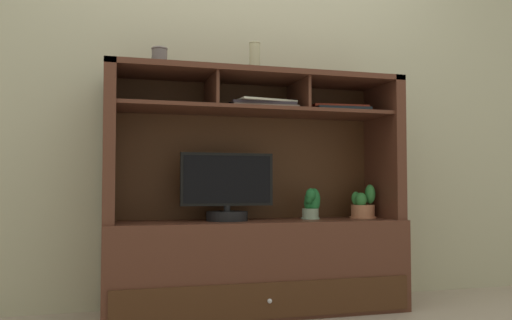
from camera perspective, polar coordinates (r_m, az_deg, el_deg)
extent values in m
cube|color=#A49585|center=(3.07, 0.00, -15.95)|extent=(6.00, 6.00, 0.02)
cube|color=#B0AE90|center=(3.32, -1.28, 9.59)|extent=(6.00, 0.02, 2.80)
cube|color=#4E291C|center=(3.02, 0.00, -11.14)|extent=(1.64, 0.47, 0.50)
cube|color=#412513|center=(2.82, 1.39, -14.63)|extent=(1.58, 0.01, 0.18)
sphere|color=silver|center=(2.81, 1.47, -14.68)|extent=(0.02, 0.02, 0.02)
cube|color=#4E291C|center=(2.88, -15.32, 1.69)|extent=(0.06, 0.41, 0.82)
cube|color=#4E291C|center=(3.30, 13.32, 1.13)|extent=(0.06, 0.41, 0.82)
cube|color=#412513|center=(3.18, -0.98, 0.92)|extent=(1.58, 0.02, 0.79)
cube|color=#4E291C|center=(3.05, 0.00, 8.83)|extent=(1.64, 0.41, 0.03)
cube|color=#4E291C|center=(3.02, 0.00, 5.16)|extent=(1.52, 0.37, 0.02)
cube|color=#4E291C|center=(2.97, -4.74, 7.16)|extent=(0.02, 0.35, 0.17)
cube|color=#4E291C|center=(3.11, 4.53, 6.72)|extent=(0.02, 0.35, 0.17)
cylinder|color=black|center=(2.94, -3.09, -5.94)|extent=(0.22, 0.22, 0.05)
cylinder|color=black|center=(2.94, -3.08, -5.15)|extent=(0.04, 0.04, 0.03)
cube|color=black|center=(2.94, -3.08, -2.06)|extent=(0.51, 0.03, 0.29)
cube|color=black|center=(2.92, -3.01, -2.05)|extent=(0.48, 0.00, 0.26)
cylinder|color=#8AA08A|center=(3.10, 5.77, -5.69)|extent=(0.09, 0.09, 0.06)
cylinder|color=#8AA08A|center=(3.11, 5.77, -6.17)|extent=(0.11, 0.11, 0.01)
ellipsoid|color=#1E6731|center=(3.11, 6.19, -4.24)|extent=(0.07, 0.06, 0.14)
ellipsoid|color=#1E6731|center=(3.12, 5.57, -4.60)|extent=(0.05, 0.07, 0.09)
ellipsoid|color=#1E6731|center=(3.09, 5.53, -4.09)|extent=(0.04, 0.06, 0.07)
ellipsoid|color=#1E6731|center=(3.08, 5.81, -3.67)|extent=(0.06, 0.05, 0.07)
cylinder|color=#B87351|center=(3.25, 11.24, -5.36)|extent=(0.14, 0.14, 0.08)
cylinder|color=#B87351|center=(3.25, 11.24, -5.97)|extent=(0.16, 0.16, 0.01)
ellipsoid|color=#2F7C38|center=(3.26, 11.97, -3.55)|extent=(0.06, 0.07, 0.11)
ellipsoid|color=#2F7C38|center=(3.26, 10.52, -4.00)|extent=(0.06, 0.04, 0.08)
ellipsoid|color=#2F7C38|center=(3.22, 11.05, -4.15)|extent=(0.07, 0.07, 0.08)
cube|color=#416A63|center=(3.25, 8.50, 4.97)|extent=(0.30, 0.26, 0.02)
cube|color=#2C3C4B|center=(3.25, 8.78, 5.25)|extent=(0.34, 0.26, 0.02)
cube|color=#A93624|center=(3.24, 8.64, 5.54)|extent=(0.35, 0.20, 0.01)
cube|color=gray|center=(3.01, 0.38, 5.46)|extent=(0.30, 0.20, 0.01)
cube|color=gray|center=(3.00, 0.75, 5.65)|extent=(0.37, 0.20, 0.01)
cube|color=#3D3641|center=(3.01, 0.58, 5.88)|extent=(0.36, 0.21, 0.02)
cube|color=beige|center=(3.01, 0.77, 6.15)|extent=(0.35, 0.26, 0.01)
cylinder|color=#605858|center=(2.98, -10.18, 10.42)|extent=(0.08, 0.08, 0.10)
torus|color=#605858|center=(3.00, -10.17, 11.49)|extent=(0.09, 0.09, 0.01)
cylinder|color=tan|center=(3.10, -0.13, 10.60)|extent=(0.06, 0.06, 0.18)
torus|color=tan|center=(3.12, -0.13, 12.25)|extent=(0.06, 0.06, 0.01)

